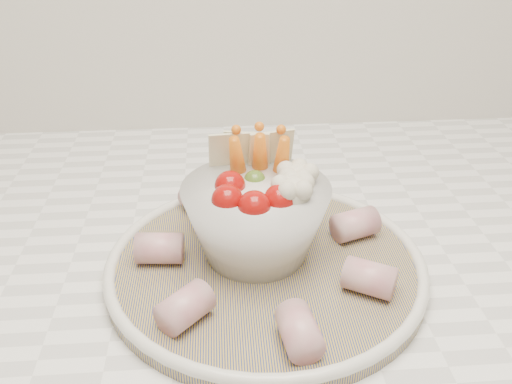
{
  "coord_description": "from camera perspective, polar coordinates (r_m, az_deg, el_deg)",
  "views": [
    {
      "loc": [
        -0.13,
        0.9,
        1.28
      ],
      "look_at": [
        -0.09,
        1.38,
        1.01
      ],
      "focal_mm": 40.0,
      "sensor_mm": 36.0,
      "label": 1
    }
  ],
  "objects": [
    {
      "name": "serving_platter",
      "position": [
        0.58,
        0.97,
        -7.3
      ],
      "size": [
        0.32,
        0.32,
        0.02
      ],
      "color": "navy",
      "rests_on": "kitchen_counter"
    },
    {
      "name": "cured_meat_rolls",
      "position": [
        0.57,
        0.87,
        -5.71
      ],
      "size": [
        0.25,
        0.28,
        0.03
      ],
      "color": "#B35262",
      "rests_on": "serving_platter"
    },
    {
      "name": "veggie_bowl",
      "position": [
        0.56,
        0.11,
        -2.33
      ],
      "size": [
        0.15,
        0.15,
        0.12
      ],
      "color": "silver",
      "rests_on": "serving_platter"
    }
  ]
}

